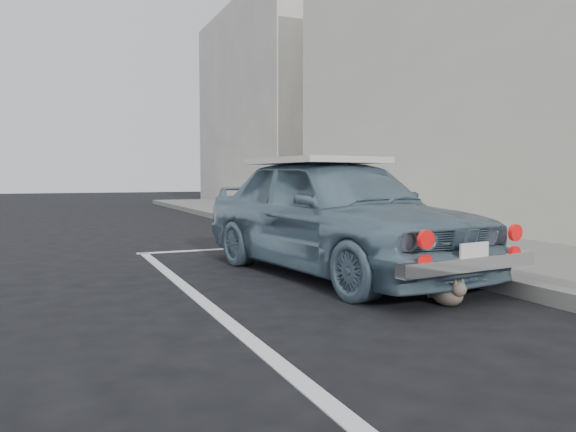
% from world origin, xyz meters
% --- Properties ---
extents(ground, '(80.00, 80.00, 0.00)m').
position_xyz_m(ground, '(0.00, 0.00, 0.00)').
color(ground, black).
rests_on(ground, ground).
extents(building_far, '(3.50, 10.00, 8.00)m').
position_xyz_m(building_far, '(6.35, 20.00, 4.00)').
color(building_far, '#B1AAA1').
rests_on(building_far, ground).
extents(pline_front, '(3.00, 0.12, 0.01)m').
position_xyz_m(pline_front, '(0.50, 6.50, 0.00)').
color(pline_front, silver).
rests_on(pline_front, ground).
extents(pline_side, '(0.12, 7.00, 0.01)m').
position_xyz_m(pline_side, '(-0.90, 3.00, 0.00)').
color(pline_side, silver).
rests_on(pline_side, ground).
extents(retro_coupe, '(2.15, 4.23, 1.38)m').
position_xyz_m(retro_coupe, '(0.86, 3.91, 0.70)').
color(retro_coupe, slate).
rests_on(retro_coupe, ground).
extents(cat, '(0.22, 0.49, 0.26)m').
position_xyz_m(cat, '(1.01, 2.09, 0.12)').
color(cat, brown).
rests_on(cat, ground).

